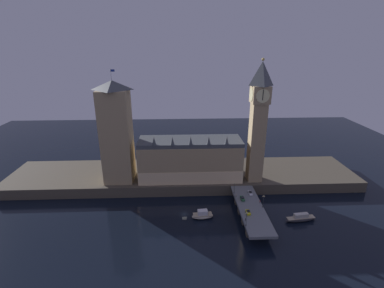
{
  "coord_description": "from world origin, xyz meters",
  "views": [
    {
      "loc": [
        -1.43,
        -125.51,
        84.11
      ],
      "look_at": [
        4.88,
        20.0,
        32.03
      ],
      "focal_mm": 26.0,
      "sensor_mm": 36.0,
      "label": 1
    }
  ],
  "objects_px": {
    "car_southbound_trail": "(250,193)",
    "pedestrian_near_rail": "(245,219)",
    "clock_tower": "(258,120)",
    "street_lamp_near": "(247,217)",
    "victoria_tower": "(116,132)",
    "car_northbound_trail": "(248,212)",
    "boat_upstream": "(203,215)",
    "car_northbound_lead": "(242,198)",
    "boat_downstream": "(301,218)",
    "street_lamp_mid": "(263,200)",
    "street_lamp_far": "(234,186)",
    "pedestrian_far_rail": "(236,195)",
    "pedestrian_mid_walk": "(260,201)"
  },
  "relations": [
    {
      "from": "car_northbound_trail",
      "to": "boat_upstream",
      "type": "xyz_separation_m",
      "value": [
        -21.77,
        6.39,
        -5.36
      ]
    },
    {
      "from": "victoria_tower",
      "to": "pedestrian_near_rail",
      "type": "height_order",
      "value": "victoria_tower"
    },
    {
      "from": "car_northbound_trail",
      "to": "street_lamp_far",
      "type": "height_order",
      "value": "street_lamp_far"
    },
    {
      "from": "clock_tower",
      "to": "street_lamp_near",
      "type": "height_order",
      "value": "clock_tower"
    },
    {
      "from": "clock_tower",
      "to": "car_southbound_trail",
      "type": "xyz_separation_m",
      "value": [
        -6.13,
        -17.25,
        -37.16
      ]
    },
    {
      "from": "pedestrian_mid_walk",
      "to": "pedestrian_far_rail",
      "type": "bearing_deg",
      "value": 147.74
    },
    {
      "from": "victoria_tower",
      "to": "car_northbound_trail",
      "type": "height_order",
      "value": "victoria_tower"
    },
    {
      "from": "street_lamp_mid",
      "to": "pedestrian_far_rail",
      "type": "bearing_deg",
      "value": 136.67
    },
    {
      "from": "car_northbound_lead",
      "to": "car_northbound_trail",
      "type": "height_order",
      "value": "car_northbound_trail"
    },
    {
      "from": "car_northbound_lead",
      "to": "car_southbound_trail",
      "type": "bearing_deg",
      "value": 45.59
    },
    {
      "from": "car_northbound_trail",
      "to": "car_southbound_trail",
      "type": "height_order",
      "value": "car_northbound_trail"
    },
    {
      "from": "car_northbound_trail",
      "to": "boat_downstream",
      "type": "relative_size",
      "value": 0.24
    },
    {
      "from": "car_southbound_trail",
      "to": "pedestrian_near_rail",
      "type": "height_order",
      "value": "pedestrian_near_rail"
    },
    {
      "from": "boat_downstream",
      "to": "car_northbound_lead",
      "type": "bearing_deg",
      "value": 157.57
    },
    {
      "from": "car_northbound_lead",
      "to": "pedestrian_far_rail",
      "type": "relative_size",
      "value": 2.61
    },
    {
      "from": "street_lamp_near",
      "to": "street_lamp_far",
      "type": "bearing_deg",
      "value": 90.0
    },
    {
      "from": "street_lamp_near",
      "to": "street_lamp_far",
      "type": "distance_m",
      "value": 29.44
    },
    {
      "from": "car_southbound_trail",
      "to": "boat_upstream",
      "type": "bearing_deg",
      "value": -155.84
    },
    {
      "from": "pedestrian_near_rail",
      "to": "pedestrian_far_rail",
      "type": "height_order",
      "value": "pedestrian_far_rail"
    },
    {
      "from": "car_northbound_trail",
      "to": "pedestrian_mid_walk",
      "type": "xyz_separation_m",
      "value": [
        8.33,
        9.1,
        0.22
      ]
    },
    {
      "from": "pedestrian_far_rail",
      "to": "street_lamp_near",
      "type": "xyz_separation_m",
      "value": [
        -0.4,
        -25.57,
        3.5
      ]
    },
    {
      "from": "pedestrian_near_rail",
      "to": "street_lamp_mid",
      "type": "relative_size",
      "value": 0.25
    },
    {
      "from": "boat_downstream",
      "to": "street_lamp_far",
      "type": "bearing_deg",
      "value": 149.12
    },
    {
      "from": "boat_downstream",
      "to": "victoria_tower",
      "type": "bearing_deg",
      "value": 158.42
    },
    {
      "from": "victoria_tower",
      "to": "car_northbound_lead",
      "type": "height_order",
      "value": "victoria_tower"
    },
    {
      "from": "boat_upstream",
      "to": "car_southbound_trail",
      "type": "bearing_deg",
      "value": 24.16
    },
    {
      "from": "street_lamp_mid",
      "to": "street_lamp_far",
      "type": "height_order",
      "value": "street_lamp_mid"
    },
    {
      "from": "clock_tower",
      "to": "street_lamp_mid",
      "type": "bearing_deg",
      "value": -95.5
    },
    {
      "from": "street_lamp_far",
      "to": "boat_downstream",
      "type": "height_order",
      "value": "street_lamp_far"
    },
    {
      "from": "boat_downstream",
      "to": "street_lamp_mid",
      "type": "bearing_deg",
      "value": 169.01
    },
    {
      "from": "boat_downstream",
      "to": "boat_upstream",
      "type": "bearing_deg",
      "value": 174.46
    },
    {
      "from": "street_lamp_mid",
      "to": "boat_upstream",
      "type": "height_order",
      "value": "street_lamp_mid"
    },
    {
      "from": "street_lamp_near",
      "to": "victoria_tower",
      "type": "bearing_deg",
      "value": 143.3
    },
    {
      "from": "car_southbound_trail",
      "to": "pedestrian_mid_walk",
      "type": "relative_size",
      "value": 2.56
    },
    {
      "from": "street_lamp_near",
      "to": "boat_upstream",
      "type": "bearing_deg",
      "value": 139.56
    },
    {
      "from": "pedestrian_near_rail",
      "to": "street_lamp_near",
      "type": "bearing_deg",
      "value": -96.63
    },
    {
      "from": "victoria_tower",
      "to": "street_lamp_near",
      "type": "relative_size",
      "value": 9.28
    },
    {
      "from": "car_northbound_trail",
      "to": "car_southbound_trail",
      "type": "bearing_deg",
      "value": 73.42
    },
    {
      "from": "pedestrian_near_rail",
      "to": "street_lamp_mid",
      "type": "distance_m",
      "value": 16.45
    },
    {
      "from": "victoria_tower",
      "to": "pedestrian_mid_walk",
      "type": "height_order",
      "value": "victoria_tower"
    },
    {
      "from": "boat_upstream",
      "to": "clock_tower",
      "type": "bearing_deg",
      "value": 41.42
    },
    {
      "from": "car_southbound_trail",
      "to": "pedestrian_far_rail",
      "type": "relative_size",
      "value": 2.65
    },
    {
      "from": "pedestrian_near_rail",
      "to": "pedestrian_far_rail",
      "type": "bearing_deg",
      "value": 90.0
    },
    {
      "from": "pedestrian_near_rail",
      "to": "street_lamp_near",
      "type": "distance_m",
      "value": 4.94
    },
    {
      "from": "car_northbound_lead",
      "to": "street_lamp_mid",
      "type": "height_order",
      "value": "street_lamp_mid"
    },
    {
      "from": "clock_tower",
      "to": "car_northbound_trail",
      "type": "distance_m",
      "value": 52.92
    },
    {
      "from": "pedestrian_near_rail",
      "to": "street_lamp_near",
      "type": "height_order",
      "value": "street_lamp_near"
    },
    {
      "from": "car_northbound_lead",
      "to": "car_northbound_trail",
      "type": "relative_size",
      "value": 1.15
    },
    {
      "from": "car_northbound_trail",
      "to": "street_lamp_mid",
      "type": "relative_size",
      "value": 0.58
    },
    {
      "from": "car_northbound_lead",
      "to": "boat_downstream",
      "type": "distance_m",
      "value": 30.29
    }
  ]
}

